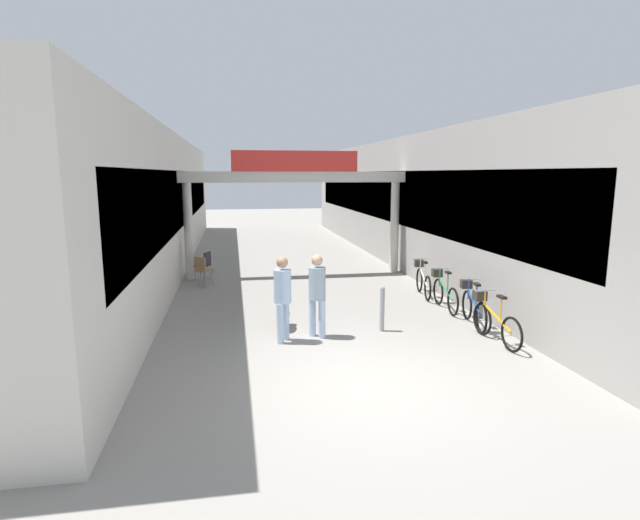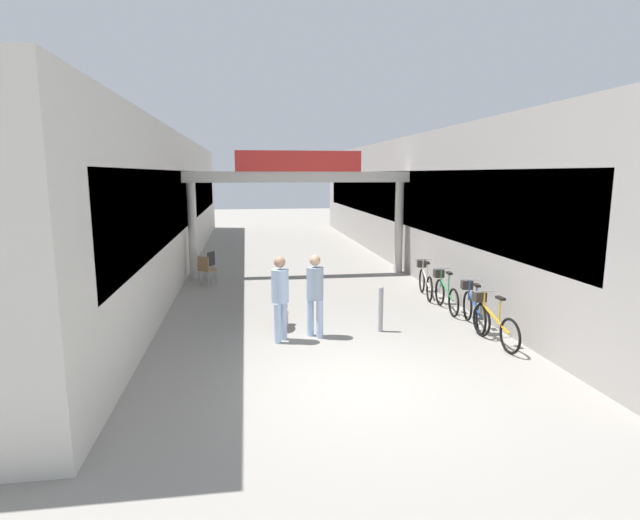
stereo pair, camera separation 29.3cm
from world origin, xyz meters
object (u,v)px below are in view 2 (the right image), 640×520
bicycle_orange_nearest (492,321)px  bicycle_green_third (445,292)px  pedestrian_with_dog (315,290)px  cafe_chair_black_farther (209,263)px  bicycle_silver_farthest (425,280)px  cafe_chair_wood_nearer (206,268)px  bicycle_blue_second (473,306)px  dog_on_leash (282,313)px  bollard_post_metal (381,309)px  pedestrian_companion (280,293)px

bicycle_orange_nearest → bicycle_green_third: size_ratio=1.00×
pedestrian_with_dog → bicycle_green_third: (3.42, 1.58, -0.53)m
pedestrian_with_dog → cafe_chair_black_farther: (-2.53, 5.99, -0.43)m
bicycle_silver_farthest → cafe_chair_black_farther: (-5.95, 3.00, 0.10)m
bicycle_green_third → cafe_chair_wood_nearer: bearing=149.4°
pedestrian_with_dog → bicycle_green_third: pedestrian_with_dog is taller
bicycle_blue_second → cafe_chair_wood_nearer: bicycle_blue_second is taller
dog_on_leash → bollard_post_metal: size_ratio=0.76×
dog_on_leash → cafe_chair_wood_nearer: cafe_chair_wood_nearer is taller
bollard_post_metal → bicycle_blue_second: bearing=2.9°
dog_on_leash → bicycle_green_third: size_ratio=0.44×
bicycle_orange_nearest → bicycle_silver_farthest: 3.84m
pedestrian_companion → dog_on_leash: size_ratio=2.31×
cafe_chair_wood_nearer → bicycle_green_third: bearing=-30.6°
bicycle_orange_nearest → cafe_chair_black_farther: bicycle_orange_nearest is taller
bicycle_blue_second → cafe_chair_black_farther: size_ratio=1.88×
dog_on_leash → bicycle_blue_second: size_ratio=0.44×
pedestrian_with_dog → pedestrian_companion: size_ratio=0.99×
pedestrian_with_dog → bollard_post_metal: size_ratio=1.74×
dog_on_leash → bollard_post_metal: 2.11m
bicycle_orange_nearest → bicycle_blue_second: same height
bicycle_green_third → bicycle_silver_farthest: (0.00, 1.41, 0.00)m
bicycle_blue_second → bicycle_silver_farthest: bearing=91.7°
bicycle_orange_nearest → cafe_chair_black_farther: size_ratio=1.90×
pedestrian_with_dog → dog_on_leash: bearing=131.6°
bicycle_green_third → bicycle_silver_farthest: same height
bicycle_orange_nearest → cafe_chair_black_farther: (-5.92, 6.84, 0.10)m
bicycle_silver_farthest → bollard_post_metal: size_ratio=1.72×
pedestrian_with_dog → bicycle_orange_nearest: size_ratio=1.00×
pedestrian_companion → dog_on_leash: bearing=83.8°
bollard_post_metal → bicycle_orange_nearest: bearing=-26.8°
bicycle_orange_nearest → pedestrian_with_dog: bearing=165.8°
cafe_chair_wood_nearer → pedestrian_with_dog: bearing=-63.5°
pedestrian_companion → bollard_post_metal: size_ratio=1.75×
bicycle_orange_nearest → bollard_post_metal: bicycle_orange_nearest is taller
pedestrian_with_dog → cafe_chair_wood_nearer: bearing=116.5°
pedestrian_companion → bollard_post_metal: 2.20m
cafe_chair_black_farther → bicycle_blue_second: bearing=-43.6°
pedestrian_with_dog → bollard_post_metal: pedestrian_with_dog is taller
bicycle_green_third → cafe_chair_wood_nearer: 6.94m
bicycle_blue_second → bicycle_green_third: 1.34m
pedestrian_with_dog → bicycle_orange_nearest: 3.53m
dog_on_leash → bicycle_green_third: bicycle_green_third is taller
bicycle_green_third → bollard_post_metal: size_ratio=1.74×
pedestrian_companion → bicycle_green_third: size_ratio=1.01×
pedestrian_with_dog → bollard_post_metal: (1.41, 0.14, -0.48)m
bicycle_blue_second → cafe_chair_wood_nearer: (-6.06, 4.87, 0.10)m
bicycle_green_third → bollard_post_metal: (-2.01, -1.44, 0.06)m
dog_on_leash → bollard_post_metal: bollard_post_metal is taller
pedestrian_with_dog → cafe_chair_wood_nearer: (-2.55, 5.12, -0.43)m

